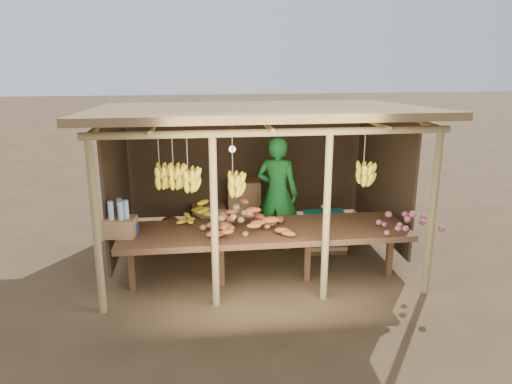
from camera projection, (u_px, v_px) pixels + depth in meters
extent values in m
plane|color=brown|center=(256.00, 256.00, 7.88)|extent=(60.00, 60.00, 0.00)
cylinder|color=tan|center=(96.00, 228.00, 5.90)|extent=(0.09, 0.09, 2.20)
cylinder|color=tan|center=(433.00, 214.00, 6.40)|extent=(0.09, 0.09, 2.20)
cylinder|color=tan|center=(127.00, 170.00, 8.76)|extent=(0.09, 0.09, 2.20)
cylinder|color=tan|center=(358.00, 164.00, 9.27)|extent=(0.09, 0.09, 2.20)
cylinder|color=tan|center=(214.00, 224.00, 6.07)|extent=(0.09, 0.09, 2.20)
cylinder|color=tan|center=(326.00, 219.00, 6.23)|extent=(0.09, 0.09, 2.20)
cylinder|color=tan|center=(272.00, 133.00, 5.85)|extent=(4.40, 0.09, 0.09)
cylinder|color=tan|center=(245.00, 105.00, 8.71)|extent=(4.40, 0.09, 0.09)
cube|color=olive|center=(256.00, 110.00, 7.26)|extent=(4.70, 3.50, 0.28)
cube|color=#44321F|center=(246.00, 161.00, 8.96)|extent=(4.20, 0.04, 1.98)
cube|color=#44321F|center=(117.00, 183.00, 7.49)|extent=(0.04, 2.40, 1.98)
cube|color=#44321F|center=(383.00, 175.00, 7.99)|extent=(0.04, 2.40, 1.98)
cube|color=brown|center=(265.00, 232.00, 6.77)|extent=(3.90, 1.05, 0.08)
cube|color=brown|center=(131.00, 266.00, 6.66)|extent=(0.08, 0.08, 0.72)
cube|color=brown|center=(221.00, 261.00, 6.81)|extent=(0.08, 0.08, 0.72)
cube|color=brown|center=(307.00, 257.00, 6.95)|extent=(0.08, 0.08, 0.72)
cube|color=brown|center=(390.00, 252.00, 7.09)|extent=(0.08, 0.08, 0.72)
cylinder|color=navy|center=(121.00, 228.00, 6.56)|extent=(0.43, 0.43, 0.15)
cube|color=#9B6E45|center=(120.00, 227.00, 6.47)|extent=(0.43, 0.36, 0.25)
imported|color=#1B7C2B|center=(277.00, 193.00, 7.98)|extent=(0.80, 0.68, 1.85)
cube|color=brown|center=(325.00, 234.00, 8.06)|extent=(0.61, 0.52, 0.55)
cube|color=#0D9197|center=(326.00, 216.00, 7.98)|extent=(0.67, 0.58, 0.05)
cube|color=#9B6E45|center=(244.00, 217.00, 8.95)|extent=(0.57, 0.45, 0.45)
cube|color=#9B6E45|center=(244.00, 193.00, 8.83)|extent=(0.57, 0.45, 0.45)
cube|color=#9B6E45|center=(209.00, 218.00, 8.88)|extent=(0.57, 0.45, 0.45)
ellipsoid|color=#44321F|center=(170.00, 229.00, 8.34)|extent=(0.42, 0.42, 0.56)
ellipsoid|color=#44321F|center=(193.00, 228.00, 8.38)|extent=(0.42, 0.42, 0.56)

